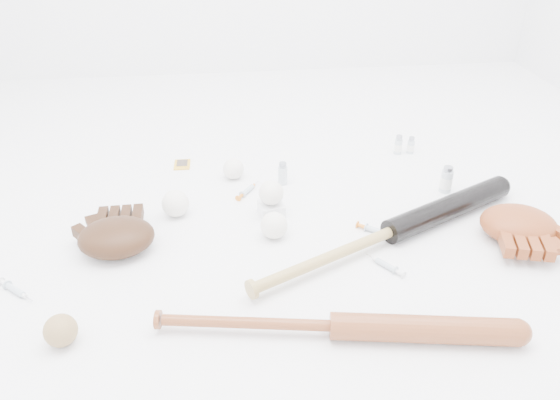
{
  "coord_description": "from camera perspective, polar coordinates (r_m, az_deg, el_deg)",
  "views": [
    {
      "loc": [
        -0.16,
        -1.34,
        0.91
      ],
      "look_at": [
        0.01,
        0.07,
        0.06
      ],
      "focal_mm": 35.0,
      "sensor_mm": 36.0,
      "label": 1
    }
  ],
  "objects": [
    {
      "name": "syringe_2",
      "position": [
        1.81,
        -3.42,
        1.0
      ],
      "size": [
        0.1,
        0.13,
        0.02
      ],
      "primitive_type": null,
      "rotation": [
        0.0,
        0.0,
        0.96
      ],
      "color": "#ADBCC6",
      "rests_on": "ground"
    },
    {
      "name": "vial_0",
      "position": [
        2.1,
        12.27,
        5.67
      ],
      "size": [
        0.03,
        0.03,
        0.07
      ],
      "primitive_type": "cylinder",
      "color": "silver",
      "rests_on": "ground"
    },
    {
      "name": "baseball_on_pedestal",
      "position": [
        1.65,
        -0.93,
        0.76
      ],
      "size": [
        0.08,
        0.08,
        0.08
      ],
      "primitive_type": "sphere",
      "color": "white",
      "rests_on": "pedestal"
    },
    {
      "name": "bat_dark",
      "position": [
        1.59,
        11.6,
        -3.22
      ],
      "size": [
        0.92,
        0.5,
        0.07
      ],
      "primitive_type": null,
      "rotation": [
        0.0,
        0.0,
        0.46
      ],
      "color": "black",
      "rests_on": "ground"
    },
    {
      "name": "baseball_aged",
      "position": [
        1.34,
        -21.95,
        -12.53
      ],
      "size": [
        0.07,
        0.07,
        0.07
      ],
      "primitive_type": "sphere",
      "color": "#977648",
      "rests_on": "ground"
    },
    {
      "name": "syringe_1",
      "position": [
        1.5,
        11.0,
        -6.69
      ],
      "size": [
        0.1,
        0.13,
        0.02
      ],
      "primitive_type": null,
      "rotation": [
        0.0,
        0.0,
        2.2
      ],
      "color": "#ADBCC6",
      "rests_on": "ground"
    },
    {
      "name": "trading_card",
      "position": [
        2.01,
        -10.19,
        3.66
      ],
      "size": [
        0.06,
        0.08,
        0.0
      ],
      "primitive_type": "cube",
      "rotation": [
        0.0,
        0.0,
        -0.02
      ],
      "color": "gold",
      "rests_on": "ground"
    },
    {
      "name": "vial_3",
      "position": [
        1.88,
        17.01,
        2.09
      ],
      "size": [
        0.04,
        0.04,
        0.09
      ],
      "primitive_type": "cylinder",
      "color": "silver",
      "rests_on": "ground"
    },
    {
      "name": "glove_tan",
      "position": [
        1.71,
        23.65,
        -2.3
      ],
      "size": [
        0.31,
        0.31,
        0.09
      ],
      "primitive_type": null,
      "rotation": [
        0.0,
        0.0,
        2.87
      ],
      "color": "brown",
      "rests_on": "ground"
    },
    {
      "name": "baseball_left",
      "position": [
        1.7,
        -10.87,
        -0.36
      ],
      "size": [
        0.08,
        0.08,
        0.08
      ],
      "primitive_type": "sphere",
      "color": "white",
      "rests_on": "ground"
    },
    {
      "name": "bat_wood",
      "position": [
        1.27,
        5.68,
        -12.96
      ],
      "size": [
        0.86,
        0.21,
        0.06
      ],
      "primitive_type": null,
      "rotation": [
        0.0,
        0.0,
        -0.17
      ],
      "color": "brown",
      "rests_on": "ground"
    },
    {
      "name": "syringe_3",
      "position": [
        1.63,
        10.1,
        -3.19
      ],
      "size": [
        0.14,
        0.12,
        0.02
      ],
      "primitive_type": null,
      "rotation": [
        0.0,
        0.0,
        -0.67
      ],
      "color": "#ADBCC6",
      "rests_on": "ground"
    },
    {
      "name": "vial_1",
      "position": [
        2.12,
        13.52,
        5.61
      ],
      "size": [
        0.03,
        0.03,
        0.07
      ],
      "primitive_type": "cylinder",
      "color": "silver",
      "rests_on": "ground"
    },
    {
      "name": "syringe_0",
      "position": [
        1.55,
        -25.94,
        -8.45
      ],
      "size": [
        0.13,
        0.12,
        0.02
      ],
      "primitive_type": null,
      "rotation": [
        0.0,
        0.0,
        -0.71
      ],
      "color": "#ADBCC6",
      "rests_on": "ground"
    },
    {
      "name": "glove_dark",
      "position": [
        1.58,
        -16.74,
        -3.7
      ],
      "size": [
        0.26,
        0.26,
        0.09
      ],
      "primitive_type": null,
      "rotation": [
        0.0,
        0.0,
        0.03
      ],
      "color": "#321B0E",
      "rests_on": "ground"
    },
    {
      "name": "vial_2",
      "position": [
        1.84,
        0.29,
        2.81
      ],
      "size": [
        0.03,
        0.03,
        0.08
      ],
      "primitive_type": "cylinder",
      "color": "silver",
      "rests_on": "ground"
    },
    {
      "name": "baseball_mid",
      "position": [
        1.57,
        -0.63,
        -2.67
      ],
      "size": [
        0.08,
        0.08,
        0.08
      ],
      "primitive_type": "sphere",
      "color": "white",
      "rests_on": "ground"
    },
    {
      "name": "baseball_upper",
      "position": [
        1.89,
        -4.89,
        3.27
      ],
      "size": [
        0.07,
        0.07,
        0.07
      ],
      "primitive_type": "sphere",
      "color": "white",
      "rests_on": "ground"
    },
    {
      "name": "pedestal",
      "position": [
        1.68,
        -0.91,
        -0.95
      ],
      "size": [
        0.08,
        0.08,
        0.04
      ],
      "primitive_type": "cube",
      "rotation": [
        0.0,
        0.0,
        0.16
      ],
      "color": "white",
      "rests_on": "ground"
    }
  ]
}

